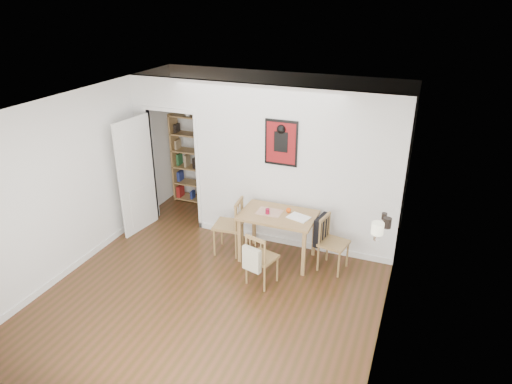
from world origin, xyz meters
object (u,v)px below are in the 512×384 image
at_px(chair_front, 261,258).
at_px(fireplace, 382,267).
at_px(dining_table, 278,220).
at_px(chair_left, 228,226).
at_px(ceramic_jar_a, 387,223).
at_px(ceramic_jar_b, 384,216).
at_px(mantel_lamp, 377,229).
at_px(orange_fruit, 289,210).
at_px(chair_right, 333,243).
at_px(red_glass, 268,211).
at_px(bookshelf, 191,159).
at_px(notebook, 299,217).

bearing_deg(chair_front, fireplace, 2.66).
height_order(dining_table, chair_left, chair_left).
height_order(ceramic_jar_a, ceramic_jar_b, ceramic_jar_a).
relative_size(dining_table, mantel_lamp, 4.99).
relative_size(dining_table, orange_fruit, 14.79).
height_order(chair_front, mantel_lamp, mantel_lamp).
xyz_separation_m(chair_right, ceramic_jar_a, (0.77, -0.60, 0.78)).
relative_size(red_glass, orange_fruit, 1.10).
distance_m(bookshelf, ceramic_jar_a, 4.39).
relative_size(bookshelf, orange_fruit, 22.87).
bearing_deg(chair_left, notebook, 4.30).
distance_m(chair_front, bookshelf, 3.15).
bearing_deg(ceramic_jar_b, bookshelf, 154.97).
bearing_deg(chair_right, bookshelf, 155.78).
relative_size(chair_front, bookshelf, 0.46).
xyz_separation_m(chair_front, mantel_lamp, (1.54, -0.23, 0.89)).
distance_m(chair_left, ceramic_jar_a, 2.58).
distance_m(chair_left, mantel_lamp, 2.62).
bearing_deg(orange_fruit, chair_left, -167.78).
bearing_deg(mantel_lamp, orange_fruit, 143.54).
relative_size(chair_left, chair_right, 1.09).
relative_size(dining_table, bookshelf, 0.65).
relative_size(chair_front, red_glass, 9.62).
distance_m(fireplace, ceramic_jar_a, 0.61).
bearing_deg(fireplace, ceramic_jar_a, 100.15).
xyz_separation_m(chair_right, chair_front, (-0.85, -0.74, -0.03)).
bearing_deg(ceramic_jar_b, red_glass, 169.86).
xyz_separation_m(chair_front, notebook, (0.33, 0.70, 0.37)).
xyz_separation_m(dining_table, notebook, (0.33, -0.00, 0.10)).
bearing_deg(ceramic_jar_a, chair_front, -175.26).
bearing_deg(dining_table, orange_fruit, 40.47).
xyz_separation_m(chair_right, fireplace, (0.78, -0.66, 0.17)).
xyz_separation_m(chair_right, notebook, (-0.53, -0.03, 0.34)).
relative_size(fireplace, ceramic_jar_a, 9.63).
bearing_deg(bookshelf, chair_front, -43.31).
height_order(chair_left, fireplace, fireplace).
height_order(fireplace, orange_fruit, fireplace).
distance_m(dining_table, fireplace, 1.75).
bearing_deg(fireplace, notebook, 154.38).
height_order(chair_front, ceramic_jar_b, ceramic_jar_b).
xyz_separation_m(dining_table, bookshelf, (-2.27, 1.43, 0.19)).
height_order(chair_left, chair_right, chair_left).
relative_size(red_glass, ceramic_jar_b, 0.96).
xyz_separation_m(orange_fruit, mantel_lamp, (1.42, -1.05, 0.49)).
relative_size(chair_front, orange_fruit, 10.61).
bearing_deg(red_glass, chair_front, -76.86).
distance_m(chair_right, orange_fruit, 0.82).
bearing_deg(chair_front, ceramic_jar_a, 4.74).
height_order(chair_front, bookshelf, bookshelf).
relative_size(notebook, ceramic_jar_b, 3.52).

